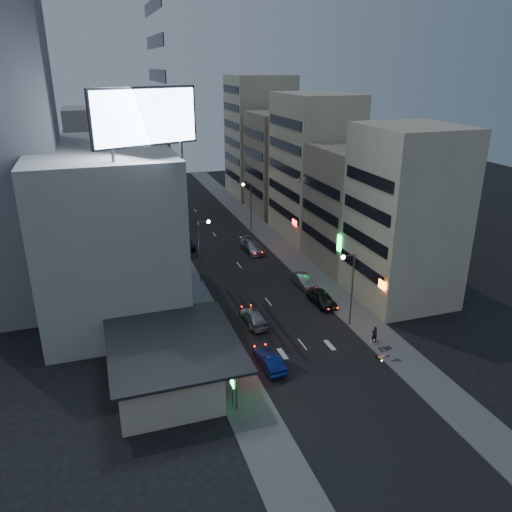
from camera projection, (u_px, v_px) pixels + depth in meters
name	position (u px, v px, depth m)	size (l,w,h in m)	color
ground	(320.00, 366.00, 45.91)	(180.00, 180.00, 0.00)	black
sidewalk_left	(176.00, 261.00, 70.08)	(4.00, 120.00, 0.12)	#4C4C4F
sidewalk_right	(282.00, 249.00, 74.80)	(4.00, 120.00, 0.12)	#4C4C4F
food_court	(164.00, 363.00, 42.86)	(11.00, 13.00, 3.88)	beige
white_building	(107.00, 228.00, 55.35)	(14.00, 24.00, 18.00)	#A2A29E
grey_tower	(9.00, 155.00, 52.47)	(10.00, 14.00, 34.00)	slate
shophouse_near	(405.00, 216.00, 56.04)	(10.00, 11.00, 20.00)	beige
shophouse_mid	(357.00, 207.00, 67.08)	(11.00, 12.00, 16.00)	gray
shophouse_far	(314.00, 167.00, 77.36)	(10.00, 14.00, 22.00)	beige
far_left_a	(108.00, 174.00, 77.56)	(11.00, 10.00, 20.00)	#A2A29E
far_left_b	(103.00, 174.00, 89.82)	(12.00, 10.00, 15.00)	slate
far_right_a	(282.00, 163.00, 91.50)	(11.00, 12.00, 18.00)	gray
far_right_b	(260.00, 136.00, 102.96)	(12.00, 12.00, 24.00)	beige
billboard	(145.00, 117.00, 43.11)	(9.52, 3.75, 6.20)	#595B60
street_lamp_right_near	(349.00, 279.00, 51.04)	(1.60, 0.44, 8.02)	#595B60
street_lamp_left	(202.00, 242.00, 61.71)	(1.60, 0.44, 8.02)	#595B60
street_lamp_right_far	(249.00, 200.00, 81.13)	(1.60, 0.44, 8.02)	#595B60
parked_car_right_near	(322.00, 298.00, 57.40)	(1.95, 4.85, 1.65)	#222326
parked_car_right_mid	(303.00, 281.00, 62.12)	(1.59, 4.56, 1.50)	gray
parked_car_left	(186.00, 244.00, 75.14)	(2.14, 4.63, 1.29)	#27262B
parked_car_right_far	(252.00, 246.00, 73.64)	(2.32, 5.70, 1.65)	#A0A2A8
road_car_blue	(269.00, 361.00, 45.37)	(1.59, 4.56, 1.50)	navy
road_car_silver	(254.00, 317.00, 53.18)	(2.06, 5.06, 1.47)	#A5A6AD
person	(374.00, 334.00, 49.36)	(0.63, 0.41, 1.72)	black
scooter_black_a	(399.00, 354.00, 46.70)	(1.61, 0.54, 0.98)	black
scooter_silver_a	(388.00, 349.00, 47.47)	(1.72, 0.57, 1.05)	gray
scooter_blue	(386.00, 343.00, 48.44)	(1.63, 0.54, 0.99)	navy
scooter_black_b	(390.00, 341.00, 48.73)	(1.97, 0.66, 1.20)	black
scooter_silver_b	(375.00, 335.00, 49.96)	(1.61, 0.54, 0.98)	#AEAFB6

